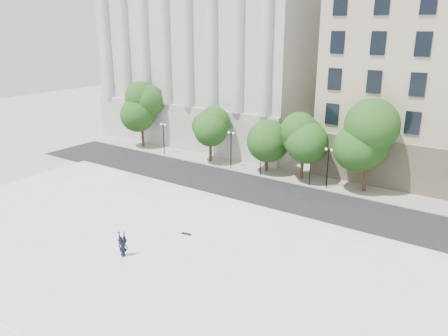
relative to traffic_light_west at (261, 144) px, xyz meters
The scene contains 11 objects.
ground 22.73m from the traffic_light_west, 84.03° to the right, with size 160.00×160.00×0.00m, color #A9A7A0.
plaza 19.75m from the traffic_light_west, 83.11° to the right, with size 44.00×22.00×0.45m, color white.
street 6.14m from the traffic_light_west, 61.53° to the right, with size 60.00×8.00×0.02m, color black.
far_sidewalk 4.66m from the traffic_light_west, 36.09° to the left, with size 60.00×4.00×0.12m, color #9E9C92.
building_west 23.75m from the traffic_light_west, 132.03° to the left, with size 31.50×27.65×25.60m.
traffic_light_west is the anchor object (origin of this frame).
traffic_light_east 5.83m from the traffic_light_west, ahead, with size 0.89×1.79×4.21m.
person_lying 21.85m from the traffic_light_west, 86.14° to the right, with size 0.68×0.45×1.87m, color black.
skateboard 17.03m from the traffic_light_west, 79.90° to the right, with size 0.81×0.21×0.08m, color black.
street_trees 3.77m from the traffic_light_west, 25.53° to the left, with size 45.37×4.57×8.22m.
lamp_posts 2.58m from the traffic_light_west, ahead, with size 36.57×0.28×4.44m.
Camera 1 is at (20.40, -17.67, 15.76)m, focal length 35.00 mm.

